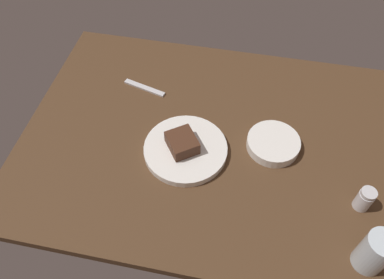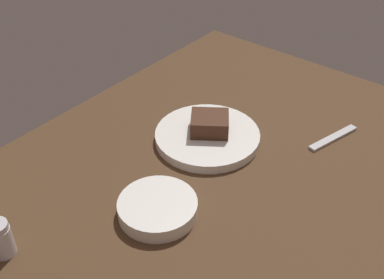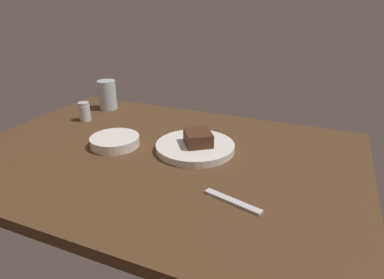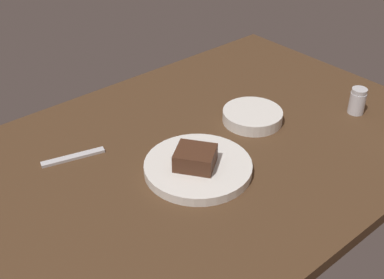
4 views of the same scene
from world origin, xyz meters
The scene contains 6 objects.
dining_table centered at (0.00, 0.00, 1.50)cm, with size 120.00×84.00×3.00cm, color #4C331E.
dessert_plate centered at (9.21, 6.35, 4.09)cm, with size 24.58×24.58×2.18cm, color white.
chocolate_cake_slice centered at (10.15, 6.46, 7.24)cm, with size 8.69×7.71×4.13cm, color #472819.
salt_shaker centered at (-40.34, 14.52, 6.55)cm, with size 4.30×4.30×7.21cm.
side_bowl centered at (-15.87, -0.58, 4.54)cm, with size 15.65×15.65×3.08cm, color white.
dessert_spoon centered at (28.26, -16.58, 3.35)cm, with size 15.00×1.80×0.70cm, color silver.
Camera 2 is at (-63.73, -47.59, 71.50)cm, focal length 45.06 mm.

